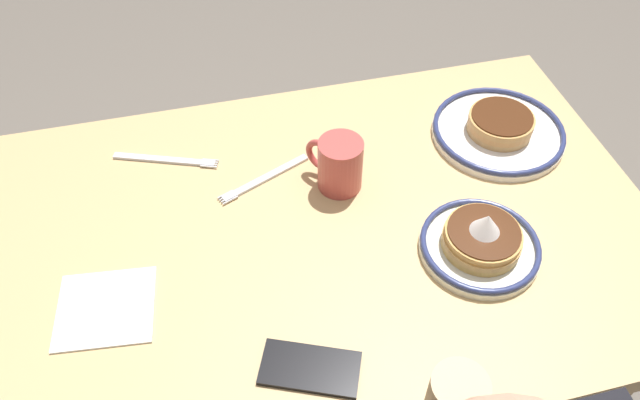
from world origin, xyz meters
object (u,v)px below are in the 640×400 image
object	(u,v)px
paper_napkin	(106,308)
plate_center_pancakes	(481,242)
fork_far	(167,160)
fork_near	(264,179)
coffee_mug	(339,164)
plate_near_main	(499,129)
cell_phone	(310,368)

from	to	relation	value
paper_napkin	plate_center_pancakes	bearing A→B (deg)	176.90
plate_center_pancakes	fork_far	xyz separation A→B (m)	(0.50, -0.35, -0.02)
fork_near	fork_far	bearing A→B (deg)	-28.67
coffee_mug	fork_far	world-z (taller)	coffee_mug
plate_near_main	coffee_mug	world-z (taller)	coffee_mug
cell_phone	fork_far	xyz separation A→B (m)	(0.17, -0.49, -0.00)
paper_napkin	fork_near	distance (m)	0.36
coffee_mug	paper_napkin	size ratio (longest dim) A/B	0.68
plate_near_main	plate_center_pancakes	size ratio (longest dim) A/B	1.29
fork_near	plate_center_pancakes	bearing A→B (deg)	142.10
coffee_mug	fork_far	size ratio (longest dim) A/B	0.52
cell_phone	fork_near	size ratio (longest dim) A/B	0.78
coffee_mug	plate_center_pancakes	bearing A→B (deg)	132.41
fork_far	paper_napkin	bearing A→B (deg)	69.23
plate_near_main	cell_phone	world-z (taller)	plate_near_main
cell_phone	fork_near	world-z (taller)	cell_phone
paper_napkin	cell_phone	bearing A→B (deg)	148.38
coffee_mug	cell_phone	xyz separation A→B (m)	(0.14, 0.35, -0.05)
paper_napkin	coffee_mug	bearing A→B (deg)	-157.59
coffee_mug	fork_near	distance (m)	0.15
plate_center_pancakes	fork_near	size ratio (longest dim) A/B	1.10
coffee_mug	cell_phone	world-z (taller)	coffee_mug
plate_near_main	coffee_mug	size ratio (longest dim) A/B	2.55
plate_center_pancakes	fork_far	bearing A→B (deg)	-34.89
plate_center_pancakes	coffee_mug	size ratio (longest dim) A/B	1.98
fork_near	fork_far	xyz separation A→B (m)	(0.17, -0.09, -0.00)
coffee_mug	paper_napkin	world-z (taller)	coffee_mug
plate_near_main	plate_center_pancakes	xyz separation A→B (m)	(0.15, 0.26, 0.01)
cell_phone	paper_napkin	bearing A→B (deg)	-8.67
cell_phone	fork_far	size ratio (longest dim) A/B	0.73
plate_near_main	fork_far	bearing A→B (deg)	-7.54
plate_center_pancakes	fork_far	world-z (taller)	plate_center_pancakes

